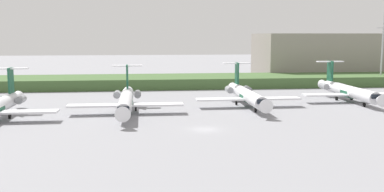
{
  "coord_description": "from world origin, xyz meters",
  "views": [
    {
      "loc": [
        -10.18,
        -71.35,
        15.58
      ],
      "look_at": [
        0.0,
        19.11,
        3.0
      ],
      "focal_mm": 41.3,
      "sensor_mm": 36.0,
      "label": 1
    }
  ],
  "objects_px": {
    "regional_jet_fifth": "(348,91)",
    "antenna_mast": "(382,49)",
    "regional_jet_fourth": "(247,95)",
    "regional_jet_third": "(126,100)"
  },
  "relations": [
    {
      "from": "regional_jet_fifth",
      "to": "antenna_mast",
      "type": "xyz_separation_m",
      "value": [
        26.08,
        31.78,
        8.71
      ]
    },
    {
      "from": "regional_jet_fourth",
      "to": "antenna_mast",
      "type": "distance_m",
      "value": 63.58
    },
    {
      "from": "regional_jet_fifth",
      "to": "regional_jet_fourth",
      "type": "bearing_deg",
      "value": -170.37
    },
    {
      "from": "regional_jet_fourth",
      "to": "regional_jet_fifth",
      "type": "xyz_separation_m",
      "value": [
        25.53,
        4.33,
        0.0
      ]
    },
    {
      "from": "regional_jet_fourth",
      "to": "antenna_mast",
      "type": "bearing_deg",
      "value": 34.98
    },
    {
      "from": "regional_jet_fourth",
      "to": "antenna_mast",
      "type": "relative_size",
      "value": 1.14
    },
    {
      "from": "regional_jet_fifth",
      "to": "antenna_mast",
      "type": "height_order",
      "value": "antenna_mast"
    },
    {
      "from": "regional_jet_fourth",
      "to": "antenna_mast",
      "type": "xyz_separation_m",
      "value": [
        51.6,
        36.11,
        8.71
      ]
    },
    {
      "from": "regional_jet_third",
      "to": "regional_jet_fifth",
      "type": "height_order",
      "value": "same"
    },
    {
      "from": "regional_jet_third",
      "to": "regional_jet_fifth",
      "type": "distance_m",
      "value": 52.67
    }
  ]
}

